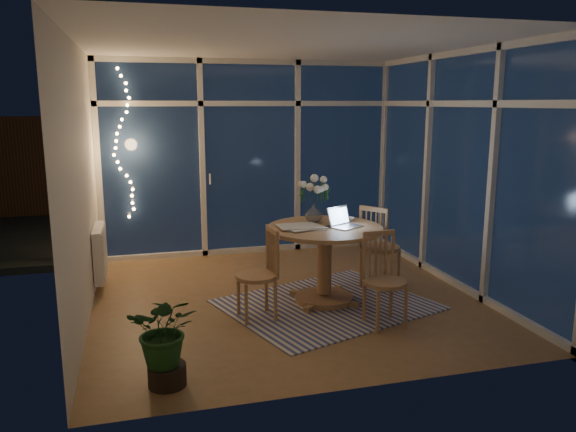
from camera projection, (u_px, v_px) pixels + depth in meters
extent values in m
plane|color=olive|center=(288.00, 298.00, 5.98)|extent=(4.00, 4.00, 0.00)
plane|color=white|center=(288.00, 44.00, 5.46)|extent=(4.00, 4.00, 0.00)
cube|color=silver|center=(250.00, 158.00, 7.61)|extent=(4.00, 0.04, 2.60)
cube|color=silver|center=(365.00, 213.00, 3.83)|extent=(4.00, 0.04, 2.60)
cube|color=silver|center=(81.00, 184.00, 5.21)|extent=(0.04, 4.00, 2.60)
cube|color=silver|center=(462.00, 170.00, 6.23)|extent=(0.04, 4.00, 2.60)
cube|color=silver|center=(251.00, 158.00, 7.57)|extent=(4.00, 0.10, 2.60)
cube|color=silver|center=(459.00, 171.00, 6.22)|extent=(0.10, 4.00, 2.60)
cube|color=white|center=(100.00, 252.00, 6.25)|extent=(0.10, 0.70, 0.58)
cube|color=black|center=(246.00, 213.00, 10.85)|extent=(12.00, 6.00, 0.10)
cube|color=#3D2116|center=(215.00, 162.00, 11.00)|extent=(11.00, 0.08, 1.80)
cube|color=#2E2F37|center=(209.00, 96.00, 13.66)|extent=(7.00, 3.00, 2.20)
sphere|color=black|center=(184.00, 205.00, 8.90)|extent=(0.90, 0.90, 0.90)
cube|color=beige|center=(327.00, 304.00, 5.76)|extent=(2.36, 2.11, 0.01)
cylinder|color=#905E41|center=(324.00, 265.00, 5.77)|extent=(1.49, 1.49, 0.80)
cube|color=#905E41|center=(256.00, 274.00, 5.31)|extent=(0.45, 0.45, 0.90)
cube|color=#905E41|center=(381.00, 246.00, 6.24)|extent=(0.62, 0.62, 0.96)
cube|color=#905E41|center=(386.00, 280.00, 5.14)|extent=(0.43, 0.43, 0.89)
imported|color=silver|center=(314.00, 212.00, 5.90)|extent=(0.26, 0.26, 0.21)
imported|color=silver|center=(347.00, 219.00, 5.97)|extent=(0.19, 0.19, 0.04)
cube|color=silver|center=(301.00, 227.00, 5.63)|extent=(0.41, 0.32, 0.02)
cube|color=black|center=(327.00, 227.00, 5.66)|extent=(0.12, 0.11, 0.01)
imported|color=#18451B|center=(165.00, 337.00, 4.05)|extent=(0.63, 0.58, 0.76)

